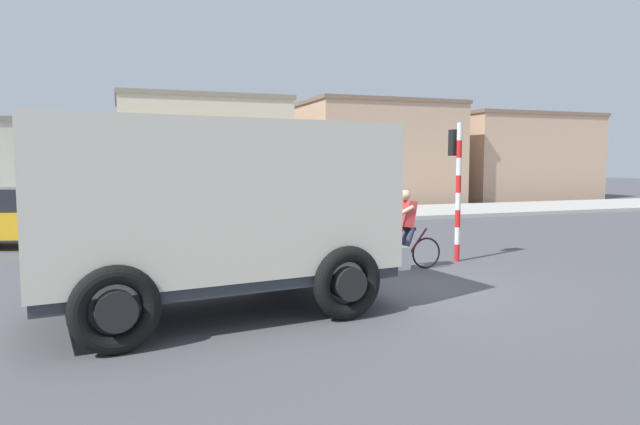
# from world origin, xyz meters

# --- Properties ---
(ground_plane) EXTENTS (120.00, 120.00, 0.00)m
(ground_plane) POSITION_xyz_m (0.00, 0.00, 0.00)
(ground_plane) COLOR #4C4C51
(sidewalk_far) EXTENTS (80.00, 5.00, 0.16)m
(sidewalk_far) POSITION_xyz_m (0.00, 12.87, 0.08)
(sidewalk_far) COLOR #ADADA8
(sidewalk_far) RESTS_ON ground
(truck_foreground) EXTENTS (5.70, 3.36, 2.90)m
(truck_foreground) POSITION_xyz_m (-3.49, -0.52, 1.67)
(truck_foreground) COLOR silver
(truck_foreground) RESTS_ON ground
(cyclist) EXTENTS (1.73, 0.50, 1.72)m
(cyclist) POSITION_xyz_m (0.86, 1.50, 0.86)
(cyclist) COLOR black
(cyclist) RESTS_ON ground
(traffic_light_pole) EXTENTS (0.24, 0.43, 3.20)m
(traffic_light_pole) POSITION_xyz_m (2.50, 2.09, 2.07)
(traffic_light_pole) COLOR red
(traffic_light_pole) RESTS_ON ground
(car_red_near) EXTENTS (4.27, 2.51, 1.60)m
(car_red_near) POSITION_xyz_m (-4.82, 5.24, 0.82)
(car_red_near) COLOR white
(car_red_near) RESTS_ON ground
(car_white_mid) EXTENTS (4.31, 2.71, 1.60)m
(car_white_mid) POSITION_xyz_m (-7.36, 7.84, 0.82)
(car_white_mid) COLOR gold
(car_white_mid) RESTS_ON ground
(pedestrian_near_kerb) EXTENTS (0.34, 0.22, 1.62)m
(pedestrian_near_kerb) POSITION_xyz_m (-3.10, 7.17, 0.85)
(pedestrian_near_kerb) COLOR #2D334C
(pedestrian_near_kerb) RESTS_ON ground
(building_mid_block) EXTENTS (7.73, 6.32, 5.30)m
(building_mid_block) POSITION_xyz_m (-1.07, 18.62, 2.65)
(building_mid_block) COLOR beige
(building_mid_block) RESTS_ON ground
(building_corner_right) EXTENTS (8.29, 7.46, 5.52)m
(building_corner_right) POSITION_xyz_m (8.58, 19.97, 2.76)
(building_corner_right) COLOR tan
(building_corner_right) RESTS_ON ground
(building_set_back) EXTENTS (9.02, 7.26, 5.19)m
(building_set_back) POSITION_xyz_m (18.61, 20.73, 2.60)
(building_set_back) COLOR tan
(building_set_back) RESTS_ON ground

